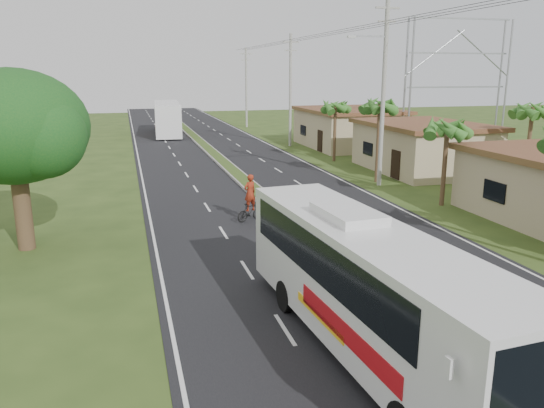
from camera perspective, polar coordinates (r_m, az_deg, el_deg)
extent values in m
plane|color=#2E4318|center=(17.18, 12.88, -11.65)|extent=(180.00, 180.00, 0.00)
cube|color=black|center=(35.16, -2.56, 1.96)|extent=(14.00, 160.00, 0.02)
cube|color=gray|center=(35.14, -2.56, 2.10)|extent=(1.20, 160.00, 0.17)
cube|color=#2E4318|center=(35.12, -2.57, 2.24)|extent=(0.95, 160.00, 0.02)
cube|color=silver|center=(34.34, -13.53, 1.27)|extent=(0.12, 160.00, 0.01)
cube|color=silver|center=(37.19, 7.56, 2.51)|extent=(0.12, 160.00, 0.01)
cube|color=tan|center=(41.98, 15.83, 5.73)|extent=(7.00, 10.00, 3.35)
cube|color=#5C2820|center=(41.77, 16.00, 8.21)|extent=(7.60, 10.60, 0.32)
cube|color=tan|center=(54.34, 8.19, 7.96)|extent=(8.00, 11.00, 3.50)
cube|color=#5C2820|center=(54.17, 8.26, 9.97)|extent=(8.60, 11.60, 0.32)
cylinder|color=#473321|center=(31.10, 18.06, 3.99)|extent=(0.26, 0.26, 4.60)
cylinder|color=#473321|center=(36.74, 11.34, 6.48)|extent=(0.26, 0.26, 5.40)
cylinder|color=#473321|center=(45.12, 6.76, 7.63)|extent=(0.26, 0.26, 4.80)
cylinder|color=#473321|center=(38.31, 25.85, 5.51)|extent=(0.26, 0.26, 5.20)
cylinder|color=#473321|center=(24.52, -25.29, 0.07)|extent=(0.70, 0.70, 4.00)
ellipsoid|color=#124619|center=(24.03, -26.09, 7.50)|extent=(6.00, 6.00, 4.68)
sphere|color=#124619|center=(22.88, -23.48, 6.75)|extent=(3.40, 3.40, 3.40)
cylinder|color=gray|center=(35.44, 11.89, 11.55)|extent=(0.28, 0.28, 12.00)
cube|color=gray|center=(35.63, 12.33, 19.93)|extent=(1.60, 0.12, 0.12)
cube|color=gray|center=(35.55, 12.26, 18.65)|extent=(1.20, 0.10, 0.10)
cube|color=gray|center=(34.95, 10.36, 17.34)|extent=(2.40, 0.10, 0.10)
cylinder|color=gray|center=(54.03, 1.99, 12.05)|extent=(0.28, 0.28, 11.00)
cube|color=gray|center=(54.07, 2.03, 17.03)|extent=(1.60, 0.12, 0.12)
cube|color=gray|center=(54.04, 2.03, 16.18)|extent=(1.20, 0.10, 0.10)
cylinder|color=gray|center=(73.36, -2.79, 12.36)|extent=(0.28, 0.28, 10.50)
cube|color=gray|center=(73.37, -2.83, 15.83)|extent=(1.60, 0.12, 0.12)
cube|color=gray|center=(73.34, -2.82, 15.21)|extent=(1.20, 0.10, 0.10)
cylinder|color=gray|center=(49.60, 14.67, 12.02)|extent=(0.18, 0.18, 12.00)
cylinder|color=gray|center=(55.25, 23.89, 11.45)|extent=(0.18, 0.18, 12.00)
cylinder|color=gray|center=(50.47, 14.10, 12.08)|extent=(0.18, 0.18, 12.00)
cylinder|color=gray|center=(56.03, 23.24, 11.53)|extent=(0.18, 0.18, 12.00)
cube|color=gray|center=(52.67, 19.22, 11.79)|extent=(10.00, 0.14, 0.14)
cube|color=gray|center=(52.68, 19.49, 15.05)|extent=(10.00, 0.14, 0.14)
cube|color=gray|center=(52.86, 19.77, 18.29)|extent=(10.00, 0.14, 0.14)
cube|color=silver|center=(14.24, 10.10, -8.52)|extent=(3.20, 11.58, 3.00)
cube|color=black|center=(14.48, 9.10, -5.31)|extent=(3.08, 9.30, 1.20)
cube|color=black|center=(10.06, 26.96, -16.95)|extent=(2.15, 0.29, 1.68)
cube|color=#A90E14|center=(13.60, 12.41, -12.54)|extent=(2.78, 5.12, 0.52)
cube|color=yellow|center=(14.81, 9.41, -11.14)|extent=(2.63, 3.03, 0.24)
cube|color=silver|center=(14.67, 8.18, -1.03)|extent=(1.50, 2.38, 0.27)
cylinder|color=black|center=(12.91, 22.65, -19.17)|extent=(0.38, 1.01, 0.99)
cylinder|color=black|center=(16.91, 1.49, -9.85)|extent=(0.38, 1.01, 0.99)
cylinder|color=black|center=(17.74, 8.08, -8.82)|extent=(0.38, 1.01, 0.99)
cube|color=white|center=(65.75, -11.20, 9.08)|extent=(3.59, 13.21, 3.64)
cube|color=black|center=(66.24, -11.25, 10.05)|extent=(3.44, 9.81, 1.24)
cube|color=orange|center=(64.68, -11.15, 8.39)|extent=(3.25, 6.41, 0.40)
cylinder|color=black|center=(60.51, -12.21, 7.25)|extent=(0.40, 1.11, 1.09)
cylinder|color=black|center=(60.56, -9.83, 7.36)|extent=(0.40, 1.11, 1.09)
cylinder|color=black|center=(70.68, -12.25, 8.17)|extent=(0.40, 1.11, 1.09)
cylinder|color=black|center=(70.72, -10.21, 8.27)|extent=(0.40, 1.11, 1.09)
imported|color=black|center=(26.75, -2.37, -0.88)|extent=(1.61, 1.02, 0.94)
imported|color=maroon|center=(26.50, -2.39, 1.23)|extent=(0.80, 0.68, 1.86)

